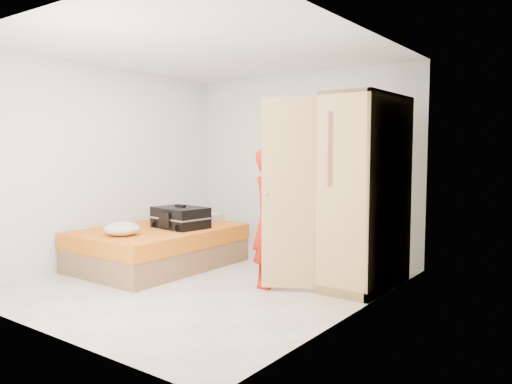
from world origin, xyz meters
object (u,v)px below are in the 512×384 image
Objects in this scene: bed at (159,247)px; person at (271,217)px; suitcase at (180,218)px; round_cushion at (122,229)px; wardrobe at (361,197)px.

person reaches higher than bed.
bed is at bearing 91.36° from person.
suitcase is (-1.49, 0.09, -0.13)m from person.
person is 1.50m from suitcase.
person is at bearing 24.58° from round_cushion.
suitcase reaches higher than round_cushion.
wardrobe is 2.78m from round_cushion.
bed is 0.47m from suitcase.
wardrobe is at bearing -58.82° from person.
person is at bearing -146.51° from wardrobe.
round_cushion reaches higher than bed.
wardrobe is (2.50, 0.65, 0.75)m from bed.
round_cushion is at bearing -92.05° from suitcase.
wardrobe reaches higher than person.
person reaches higher than suitcase.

